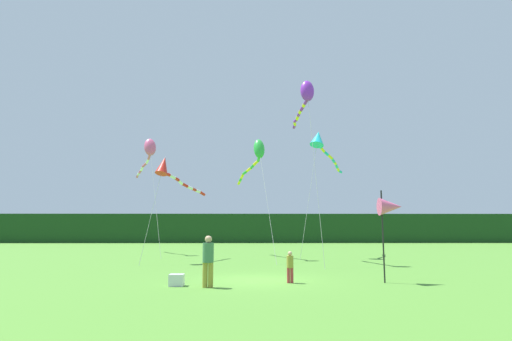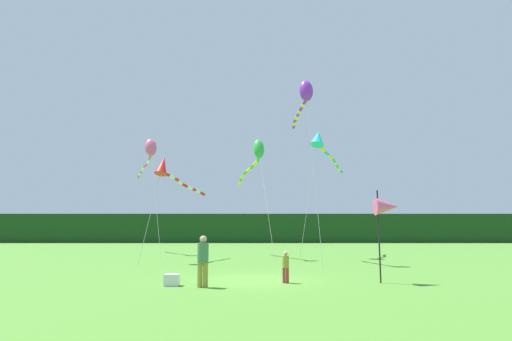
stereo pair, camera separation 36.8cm
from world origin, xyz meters
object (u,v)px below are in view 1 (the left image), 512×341
(person_adult, at_px, (208,258))
(kite_green, at_px, (256,155))
(kite_purple, at_px, (306,95))
(kite_rainbow, at_px, (149,151))
(kite_red, at_px, (168,170))
(cooler_box, at_px, (177,280))
(kite_cyan, at_px, (320,142))
(banner_flag_pole, at_px, (390,207))
(person_child, at_px, (290,265))

(person_adult, bearing_deg, kite_green, 82.54)
(kite_purple, xyz_separation_m, kite_rainbow, (-12.19, 9.18, -1.93))
(kite_purple, bearing_deg, kite_red, 175.04)
(cooler_box, height_order, kite_rainbow, kite_rainbow)
(kite_rainbow, bearing_deg, kite_cyan, -14.95)
(person_adult, height_order, kite_red, kite_red)
(kite_rainbow, height_order, kite_green, kite_rainbow)
(kite_red, bearing_deg, cooler_box, -76.51)
(kite_cyan, relative_size, kite_green, 0.91)
(kite_cyan, distance_m, kite_green, 5.25)
(banner_flag_pole, height_order, kite_purple, kite_purple)
(kite_red, bearing_deg, person_child, -55.62)
(kite_cyan, distance_m, kite_rainbow, 14.43)
(cooler_box, xyz_separation_m, kite_purple, (6.22, 9.97, 10.31))
(person_adult, bearing_deg, kite_purple, 64.12)
(kite_cyan, bearing_deg, banner_flag_pole, -88.93)
(kite_rainbow, distance_m, kite_green, 10.47)
(person_adult, relative_size, kite_cyan, 0.19)
(kite_green, bearing_deg, cooler_box, -102.35)
(cooler_box, height_order, kite_cyan, kite_cyan)
(kite_purple, relative_size, kite_cyan, 1.20)
(person_adult, height_order, person_child, person_adult)
(cooler_box, bearing_deg, banner_flag_pole, 5.62)
(kite_red, relative_size, kite_green, 0.64)
(person_adult, height_order, kite_cyan, kite_cyan)
(cooler_box, bearing_deg, kite_red, 103.49)
(cooler_box, distance_m, kite_green, 16.04)
(person_child, distance_m, kite_rainbow, 22.45)
(person_child, height_order, kite_green, kite_green)
(kite_red, bearing_deg, kite_cyan, 23.99)
(person_adult, relative_size, kite_rainbow, 0.18)
(cooler_box, xyz_separation_m, kite_rainbow, (-5.98, 19.15, 8.38))
(person_adult, bearing_deg, kite_cyan, 66.81)
(kite_rainbow, bearing_deg, cooler_box, -72.66)
(person_child, height_order, kite_purple, kite_purple)
(person_adult, xyz_separation_m, kite_cyan, (6.78, 15.83, 7.62))
(banner_flag_pole, height_order, kite_green, kite_green)
(person_adult, distance_m, kite_red, 12.69)
(kite_purple, bearing_deg, person_child, -102.17)
(kite_cyan, bearing_deg, kite_red, -156.01)
(banner_flag_pole, relative_size, kite_red, 0.54)
(kite_green, bearing_deg, kite_cyan, 15.88)
(banner_flag_pole, distance_m, kite_green, 14.88)
(person_adult, relative_size, cooler_box, 3.45)
(person_adult, bearing_deg, person_child, 21.33)
(person_child, xyz_separation_m, banner_flag_pole, (4.01, 0.02, 2.23))
(cooler_box, distance_m, kite_purple, 15.63)
(cooler_box, height_order, kite_purple, kite_purple)
(person_child, height_order, cooler_box, person_child)
(person_child, distance_m, cooler_box, 4.33)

